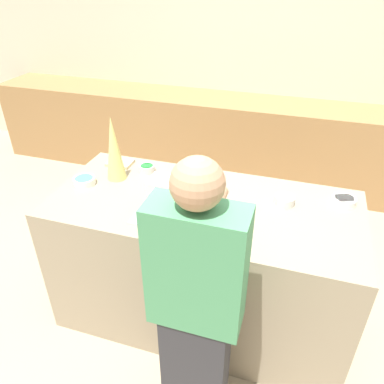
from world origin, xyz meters
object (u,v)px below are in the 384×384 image
(candy_bowl_near_tray_right, at_px, (344,200))
(baking_tray, at_px, (170,215))
(decorative_tree, at_px, (114,148))
(candy_bowl_beside_tree, at_px, (147,168))
(candy_bowl_far_left, at_px, (285,200))
(cookbook, at_px, (120,163))
(person, at_px, (196,309))
(gingerbread_house, at_px, (170,197))
(candy_bowl_near_tray_left, at_px, (84,181))

(candy_bowl_near_tray_right, bearing_deg, baking_tray, -155.12)
(decorative_tree, bearing_deg, candy_bowl_beside_tree, 41.17)
(candy_bowl_beside_tree, height_order, candy_bowl_far_left, candy_bowl_far_left)
(cookbook, height_order, person, person)
(decorative_tree, relative_size, candy_bowl_far_left, 3.71)
(candy_bowl_beside_tree, bearing_deg, decorative_tree, -138.83)
(baking_tray, bearing_deg, person, -58.01)
(baking_tray, distance_m, candy_bowl_beside_tree, 0.54)
(candy_bowl_far_left, bearing_deg, person, -110.25)
(gingerbread_house, height_order, candy_bowl_near_tray_left, gingerbread_house)
(baking_tray, xyz_separation_m, gingerbread_house, (0.00, 0.00, 0.12))
(gingerbread_house, bearing_deg, candy_bowl_near_tray_right, 24.88)
(gingerbread_house, relative_size, cookbook, 1.79)
(gingerbread_house, height_order, candy_bowl_far_left, gingerbread_house)
(candy_bowl_near_tray_left, height_order, candy_bowl_far_left, candy_bowl_far_left)
(baking_tray, bearing_deg, candy_bowl_beside_tree, 126.97)
(gingerbread_house, bearing_deg, candy_bowl_beside_tree, 127.02)
(gingerbread_house, relative_size, candy_bowl_far_left, 2.67)
(decorative_tree, height_order, candy_bowl_far_left, decorative_tree)
(cookbook, bearing_deg, gingerbread_house, -41.01)
(candy_bowl_far_left, bearing_deg, candy_bowl_beside_tree, 172.35)
(gingerbread_house, height_order, candy_bowl_near_tray_right, gingerbread_house)
(person, bearing_deg, cookbook, 131.55)
(baking_tray, distance_m, candy_bowl_near_tray_right, 1.00)
(decorative_tree, height_order, person, person)
(decorative_tree, relative_size, candy_bowl_near_tray_left, 3.04)
(candy_bowl_near_tray_right, xyz_separation_m, person, (-0.61, -0.90, -0.14))
(cookbook, bearing_deg, decorative_tree, -68.71)
(gingerbread_house, height_order, decorative_tree, decorative_tree)
(candy_bowl_near_tray_left, xyz_separation_m, candy_bowl_beside_tree, (0.31, 0.26, 0.00))
(decorative_tree, bearing_deg, candy_bowl_near_tray_left, -140.33)
(baking_tray, relative_size, candy_bowl_beside_tree, 3.79)
(cookbook, bearing_deg, person, -48.45)
(baking_tray, xyz_separation_m, candy_bowl_near_tray_right, (0.91, 0.42, 0.02))
(candy_bowl_near_tray_left, xyz_separation_m, cookbook, (0.09, 0.31, -0.01))
(candy_bowl_near_tray_left, bearing_deg, candy_bowl_beside_tree, 40.41)
(candy_bowl_near_tray_right, bearing_deg, candy_bowl_far_left, -160.46)
(gingerbread_house, distance_m, candy_bowl_beside_tree, 0.55)
(candy_bowl_beside_tree, bearing_deg, baking_tray, -53.03)
(baking_tray, height_order, candy_bowl_near_tray_left, candy_bowl_near_tray_left)
(candy_bowl_beside_tree, relative_size, cookbook, 0.60)
(decorative_tree, xyz_separation_m, person, (0.77, -0.77, -0.33))
(candy_bowl_near_tray_right, distance_m, cookbook, 1.45)
(candy_bowl_far_left, distance_m, cookbook, 1.14)
(decorative_tree, relative_size, candy_bowl_beside_tree, 4.10)
(cookbook, bearing_deg, candy_bowl_far_left, -8.42)
(gingerbread_house, relative_size, decorative_tree, 0.72)
(candy_bowl_near_tray_left, xyz_separation_m, candy_bowl_far_left, (1.22, 0.14, 0.00))
(baking_tray, xyz_separation_m, candy_bowl_near_tray_left, (-0.63, 0.16, 0.02))
(candy_bowl_far_left, xyz_separation_m, person, (-0.29, -0.78, -0.15))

